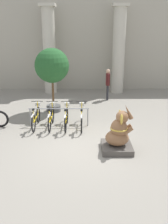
% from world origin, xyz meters
% --- Properties ---
extents(ground_plane, '(60.00, 60.00, 0.00)m').
position_xyz_m(ground_plane, '(0.00, 0.00, 0.00)').
color(ground_plane, gray).
extents(building_facade, '(20.00, 0.20, 6.00)m').
position_xyz_m(building_facade, '(0.00, 8.60, 3.00)').
color(building_facade, '#A39E8E').
rests_on(building_facade, ground_plane).
extents(column_left, '(0.92, 0.92, 5.16)m').
position_xyz_m(column_left, '(-2.07, 7.60, 2.62)').
color(column_left, '#BCB7A8').
rests_on(column_left, ground_plane).
extents(column_right, '(0.92, 0.92, 5.16)m').
position_xyz_m(column_right, '(2.07, 7.60, 2.62)').
color(column_right, '#BCB7A8').
rests_on(column_right, ground_plane).
extents(bike_rack, '(2.46, 0.05, 0.77)m').
position_xyz_m(bike_rack, '(-1.03, 1.95, 0.57)').
color(bike_rack, gray).
rests_on(bike_rack, ground_plane).
extents(bicycle_0, '(0.48, 1.74, 0.97)m').
position_xyz_m(bicycle_0, '(-1.96, 1.86, 0.41)').
color(bicycle_0, black).
rests_on(bicycle_0, ground_plane).
extents(bicycle_1, '(0.48, 1.74, 0.97)m').
position_xyz_m(bicycle_1, '(-1.34, 1.84, 0.41)').
color(bicycle_1, black).
rests_on(bicycle_1, ground_plane).
extents(bicycle_2, '(0.48, 1.74, 0.97)m').
position_xyz_m(bicycle_2, '(-0.72, 1.80, 0.41)').
color(bicycle_2, black).
rests_on(bicycle_2, ground_plane).
extents(bicycle_3, '(0.48, 1.74, 0.97)m').
position_xyz_m(bicycle_3, '(-0.09, 1.80, 0.41)').
color(bicycle_3, black).
rests_on(bicycle_3, ground_plane).
extents(elephant_statue, '(1.00, 1.00, 1.61)m').
position_xyz_m(elephant_statue, '(1.12, -0.21, 0.54)').
color(elephant_statue, '#4C4742').
rests_on(elephant_statue, ground_plane).
extents(person_pedestrian, '(0.23, 0.47, 1.73)m').
position_xyz_m(person_pedestrian, '(1.31, 5.87, 1.04)').
color(person_pedestrian, '#28282D').
rests_on(person_pedestrian, ground_plane).
extents(potted_tree, '(1.59, 1.59, 3.02)m').
position_xyz_m(potted_tree, '(-1.48, 3.85, 2.15)').
color(potted_tree, '#4C4C4C').
rests_on(potted_tree, ground_plane).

